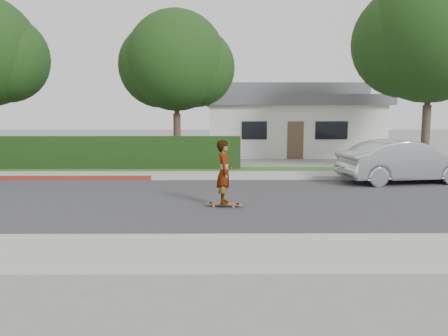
{
  "coord_description": "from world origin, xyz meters",
  "views": [
    {
      "loc": [
        3.64,
        -12.34,
        2.47
      ],
      "look_at": [
        3.72,
        -0.34,
        1.0
      ],
      "focal_mm": 35.0,
      "sensor_mm": 36.0,
      "label": 1
    }
  ],
  "objects": [
    {
      "name": "hedge",
      "position": [
        -3.0,
        7.2,
        0.75
      ],
      "size": [
        15.0,
        1.0,
        1.5
      ],
      "primitive_type": "cube",
      "color": "black",
      "rests_on": "ground"
    },
    {
      "name": "curb_far",
      "position": [
        0.0,
        4.1,
        0.07
      ],
      "size": [
        60.0,
        0.2,
        0.15
      ],
      "primitive_type": "cube",
      "color": "#9E9E99",
      "rests_on": "ground"
    },
    {
      "name": "house",
      "position": [
        8.0,
        16.0,
        2.1
      ],
      "size": [
        10.6,
        8.6,
        4.3
      ],
      "color": "beige",
      "rests_on": "ground"
    },
    {
      "name": "ground",
      "position": [
        0.0,
        0.0,
        0.0
      ],
      "size": [
        120.0,
        120.0,
        0.0
      ],
      "primitive_type": "plane",
      "color": "slate",
      "rests_on": "ground"
    },
    {
      "name": "skateboard",
      "position": [
        3.72,
        -0.84,
        0.09
      ],
      "size": [
        1.02,
        0.36,
        0.09
      ],
      "rotation": [
        0.0,
        0.0,
        -0.16
      ],
      "color": "orange",
      "rests_on": "ground"
    },
    {
      "name": "sidewalk_near",
      "position": [
        0.0,
        -5.0,
        0.06
      ],
      "size": [
        60.0,
        1.6,
        0.12
      ],
      "primitive_type": "cube",
      "color": "gray",
      "rests_on": "ground"
    },
    {
      "name": "sidewalk_far",
      "position": [
        0.0,
        5.0,
        0.06
      ],
      "size": [
        60.0,
        1.6,
        0.12
      ],
      "primitive_type": "cube",
      "color": "gray",
      "rests_on": "ground"
    },
    {
      "name": "tree_center",
      "position": [
        1.49,
        9.19,
        4.9
      ],
      "size": [
        5.66,
        4.84,
        7.44
      ],
      "color": "#33261C",
      "rests_on": "ground"
    },
    {
      "name": "tree_right",
      "position": [
        12.49,
        6.69,
        5.63
      ],
      "size": [
        6.32,
        5.6,
        8.56
      ],
      "color": "#33261C",
      "rests_on": "ground"
    },
    {
      "name": "car_silver",
      "position": [
        10.31,
        3.33,
        0.78
      ],
      "size": [
        4.95,
        2.42,
        1.56
      ],
      "primitive_type": "imported",
      "rotation": [
        0.0,
        0.0,
        1.74
      ],
      "color": "#A7A9AE",
      "rests_on": "ground"
    },
    {
      "name": "curb_near",
      "position": [
        0.0,
        -4.1,
        0.07
      ],
      "size": [
        60.0,
        0.2,
        0.15
      ],
      "primitive_type": "cube",
      "color": "#9E9E99",
      "rests_on": "ground"
    },
    {
      "name": "planting_strip",
      "position": [
        0.0,
        6.6,
        0.05
      ],
      "size": [
        60.0,
        1.6,
        0.1
      ],
      "primitive_type": "cube",
      "color": "#2D4C1E",
      "rests_on": "ground"
    },
    {
      "name": "skateboarder",
      "position": [
        3.72,
        -0.84,
        0.95
      ],
      "size": [
        0.42,
        0.63,
        1.7
      ],
      "primitive_type": "imported",
      "rotation": [
        0.0,
        0.0,
        1.55
      ],
      "color": "white",
      "rests_on": "skateboard"
    },
    {
      "name": "road",
      "position": [
        0.0,
        0.0,
        0.01
      ],
      "size": [
        60.0,
        8.0,
        0.01
      ],
      "primitive_type": "cube",
      "color": "#2D2D30",
      "rests_on": "ground"
    }
  ]
}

